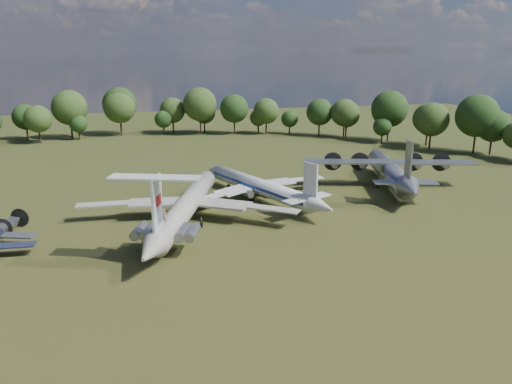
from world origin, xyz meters
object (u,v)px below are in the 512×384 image
object	(u,v)px
tu104_jet	(259,189)
il62_airliner	(187,209)
an12_transport	(390,175)
person_on_il62	(164,215)

from	to	relation	value
tu104_jet	il62_airliner	bearing A→B (deg)	-168.20
il62_airliner	an12_transport	distance (m)	42.98
il62_airliner	person_on_il62	distance (m)	12.92
tu104_jet	an12_transport	size ratio (longest dim) A/B	1.03
il62_airliner	an12_transport	size ratio (longest dim) A/B	1.21
tu104_jet	an12_transport	xyz separation A→B (m)	(27.10, 2.58, 0.54)
il62_airliner	an12_transport	xyz separation A→B (m)	(41.17, 12.35, 0.24)
tu104_jet	person_on_il62	world-z (taller)	person_on_il62
il62_airliner	an12_transport	world-z (taller)	an12_transport
il62_airliner	tu104_jet	xyz separation A→B (m)	(14.07, 9.77, -0.30)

